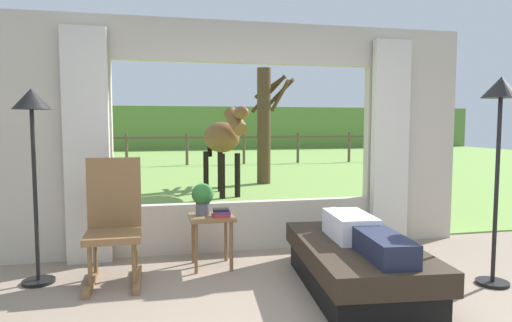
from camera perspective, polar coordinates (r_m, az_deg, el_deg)
back_wall_with_window at (r=5.03m, az=-1.14°, el=2.69°), size 5.20×0.12×2.55m
curtain_panel_left at (r=4.84m, az=-20.81°, el=1.72°), size 0.44×0.10×2.40m
curtain_panel_right at (r=5.49m, az=16.75°, el=2.15°), size 0.44×0.10×2.40m
outdoor_pasture_lawn at (r=15.92m, az=-8.88°, el=-0.43°), size 36.00×21.68×0.02m
distant_hill_ridge at (r=25.68m, az=-10.31°, el=4.16°), size 36.00×2.00×2.40m
recliner_sofa at (r=4.02m, az=12.74°, el=-12.90°), size 1.05×1.78×0.42m
reclining_person at (r=3.90m, az=13.14°, el=-8.85°), size 0.39×1.44×0.22m
rocking_chair at (r=4.29m, az=-17.69°, el=-7.38°), size 0.48×0.68×1.12m
side_table at (r=4.51m, az=-5.70°, el=-8.15°), size 0.44×0.44×0.52m
potted_plant at (r=4.50m, az=-6.83°, el=-4.58°), size 0.22×0.22×0.32m
book_stack at (r=4.43m, az=-4.47°, el=-6.61°), size 0.19×0.17×0.08m
floor_lamp_left at (r=4.38m, az=-26.68°, el=3.89°), size 0.32×0.32×1.74m
floor_lamp_right at (r=4.42m, az=28.71°, el=4.86°), size 0.32×0.32×1.84m
horse at (r=8.80m, az=-4.28°, el=2.94°), size 0.87×1.82×1.73m
pasture_tree at (r=10.57m, az=1.17°, el=4.96°), size 0.89×1.17×2.71m
pasture_fence_line at (r=15.51m, az=-8.83°, el=2.16°), size 16.10×0.10×1.10m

